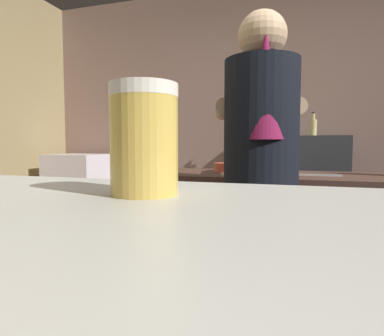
{
  "coord_description": "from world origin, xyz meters",
  "views": [
    {
      "loc": [
        0.16,
        -1.28,
        1.08
      ],
      "look_at": [
        -0.0,
        -0.75,
        1.04
      ],
      "focal_mm": 30.74,
      "sensor_mm": 36.0,
      "label": 1
    }
  ],
  "objects_px": {
    "bartender": "(261,168)",
    "chefs_knife": "(319,175)",
    "mixing_bowl": "(230,167)",
    "bottle_soy": "(313,127)",
    "mini_fridge": "(80,199)",
    "pint_glass_far": "(144,140)",
    "bottle_olive_oil": "(246,127)"
  },
  "relations": [
    {
      "from": "bartender",
      "to": "chefs_knife",
      "type": "xyz_separation_m",
      "value": [
        0.28,
        0.41,
        -0.06
      ]
    },
    {
      "from": "mixing_bowl",
      "to": "chefs_knife",
      "type": "xyz_separation_m",
      "value": [
        0.53,
        -0.15,
        -0.02
      ]
    },
    {
      "from": "mixing_bowl",
      "to": "bottle_soy",
      "type": "bearing_deg",
      "value": 62.05
    },
    {
      "from": "mini_fridge",
      "to": "mixing_bowl",
      "type": "xyz_separation_m",
      "value": [
        1.83,
        -0.94,
        0.45
      ]
    },
    {
      "from": "mini_fridge",
      "to": "bartender",
      "type": "bearing_deg",
      "value": -35.62
    },
    {
      "from": "mini_fridge",
      "to": "bartender",
      "type": "height_order",
      "value": "bartender"
    },
    {
      "from": "pint_glass_far",
      "to": "bottle_olive_oil",
      "type": "height_order",
      "value": "bottle_olive_oil"
    },
    {
      "from": "bartender",
      "to": "mixing_bowl",
      "type": "distance_m",
      "value": 0.61
    },
    {
      "from": "mini_fridge",
      "to": "pint_glass_far",
      "type": "distance_m",
      "value": 3.43
    },
    {
      "from": "bottle_soy",
      "to": "mixing_bowl",
      "type": "bearing_deg",
      "value": -117.95
    },
    {
      "from": "bottle_soy",
      "to": "bartender",
      "type": "bearing_deg",
      "value": -100.76
    },
    {
      "from": "mixing_bowl",
      "to": "bottle_soy",
      "type": "distance_m",
      "value": 1.22
    },
    {
      "from": "bartender",
      "to": "chefs_knife",
      "type": "bearing_deg",
      "value": -48.43
    },
    {
      "from": "mixing_bowl",
      "to": "bottle_olive_oil",
      "type": "distance_m",
      "value": 1.17
    },
    {
      "from": "bottle_soy",
      "to": "mini_fridge",
      "type": "bearing_deg",
      "value": -177.34
    },
    {
      "from": "bottle_soy",
      "to": "chefs_knife",
      "type": "bearing_deg",
      "value": -91.24
    },
    {
      "from": "chefs_knife",
      "to": "pint_glass_far",
      "type": "height_order",
      "value": "pint_glass_far"
    },
    {
      "from": "mixing_bowl",
      "to": "bottle_olive_oil",
      "type": "bearing_deg",
      "value": 92.63
    },
    {
      "from": "bartender",
      "to": "mini_fridge",
      "type": "bearing_deg",
      "value": 40.42
    },
    {
      "from": "pint_glass_far",
      "to": "chefs_knife",
      "type": "bearing_deg",
      "value": 79.25
    },
    {
      "from": "mixing_bowl",
      "to": "bottle_soy",
      "type": "relative_size",
      "value": 0.94
    },
    {
      "from": "mini_fridge",
      "to": "bartender",
      "type": "relative_size",
      "value": 0.58
    },
    {
      "from": "chefs_knife",
      "to": "bottle_olive_oil",
      "type": "distance_m",
      "value": 1.44
    },
    {
      "from": "bartender",
      "to": "pint_glass_far",
      "type": "distance_m",
      "value": 1.19
    },
    {
      "from": "chefs_knife",
      "to": "pint_glass_far",
      "type": "xyz_separation_m",
      "value": [
        -0.3,
        -1.59,
        0.17
      ]
    },
    {
      "from": "mini_fridge",
      "to": "chefs_knife",
      "type": "distance_m",
      "value": 2.63
    },
    {
      "from": "pint_glass_far",
      "to": "bottle_olive_oil",
      "type": "distance_m",
      "value": 2.88
    },
    {
      "from": "mini_fridge",
      "to": "bottle_olive_oil",
      "type": "distance_m",
      "value": 1.95
    },
    {
      "from": "mixing_bowl",
      "to": "pint_glass_far",
      "type": "xyz_separation_m",
      "value": [
        0.23,
        -1.74,
        0.15
      ]
    },
    {
      "from": "mini_fridge",
      "to": "pint_glass_far",
      "type": "relative_size",
      "value": 7.53
    },
    {
      "from": "chefs_knife",
      "to": "bottle_soy",
      "type": "height_order",
      "value": "bottle_soy"
    },
    {
      "from": "mini_fridge",
      "to": "bottle_olive_oil",
      "type": "bearing_deg",
      "value": 5.93
    }
  ]
}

